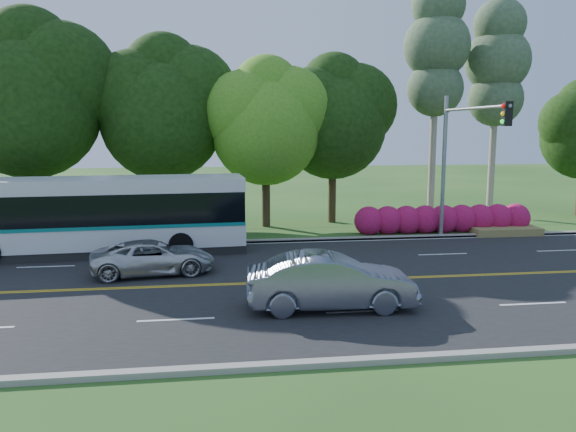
{
  "coord_description": "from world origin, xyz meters",
  "views": [
    {
      "loc": [
        -4.87,
        -19.23,
        5.48
      ],
      "look_at": [
        -2.01,
        2.0,
        2.09
      ],
      "focal_mm": 35.0,
      "sensor_mm": 36.0,
      "label": 1
    }
  ],
  "objects": [
    {
      "name": "ground",
      "position": [
        0.0,
        0.0,
        0.0
      ],
      "size": [
        120.0,
        120.0,
        0.0
      ],
      "primitive_type": "plane",
      "color": "#254E1A",
      "rests_on": "ground"
    },
    {
      "name": "road",
      "position": [
        0.0,
        0.0,
        0.01
      ],
      "size": [
        60.0,
        14.0,
        0.02
      ],
      "primitive_type": "cube",
      "color": "black",
      "rests_on": "ground"
    },
    {
      "name": "curb_north",
      "position": [
        0.0,
        7.15,
        0.07
      ],
      "size": [
        60.0,
        0.3,
        0.15
      ],
      "primitive_type": "cube",
      "color": "gray",
      "rests_on": "ground"
    },
    {
      "name": "curb_south",
      "position": [
        0.0,
        -7.15,
        0.07
      ],
      "size": [
        60.0,
        0.3,
        0.15
      ],
      "primitive_type": "cube",
      "color": "gray",
      "rests_on": "ground"
    },
    {
      "name": "grass_verge",
      "position": [
        0.0,
        9.0,
        0.05
      ],
      "size": [
        60.0,
        4.0,
        0.1
      ],
      "primitive_type": "cube",
      "color": "#254E1A",
      "rests_on": "ground"
    },
    {
      "name": "lane_markings",
      "position": [
        -0.09,
        0.0,
        0.02
      ],
      "size": [
        57.6,
        13.82,
        0.0
      ],
      "color": "gold",
      "rests_on": "road"
    },
    {
      "name": "tree_row",
      "position": [
        -5.15,
        12.13,
        6.73
      ],
      "size": [
        44.7,
        9.1,
        13.84
      ],
      "color": "black",
      "rests_on": "ground"
    },
    {
      "name": "bougainvillea_hedge",
      "position": [
        7.18,
        8.15,
        0.72
      ],
      "size": [
        9.5,
        2.25,
        1.5
      ],
      "color": "#990C43",
      "rests_on": "ground"
    },
    {
      "name": "traffic_signal",
      "position": [
        6.49,
        5.4,
        4.67
      ],
      "size": [
        0.42,
        6.1,
        7.0
      ],
      "color": "gray",
      "rests_on": "ground"
    },
    {
      "name": "transit_bus",
      "position": [
        -9.9,
        5.59,
        1.66
      ],
      "size": [
        12.81,
        3.51,
        3.32
      ],
      "rotation": [
        0.0,
        0.0,
        0.06
      ],
      "color": "silver",
      "rests_on": "road"
    },
    {
      "name": "sedan",
      "position": [
        -1.38,
        -3.09,
        0.86
      ],
      "size": [
        5.18,
        1.98,
        1.68
      ],
      "primitive_type": "imported",
      "rotation": [
        0.0,
        0.0,
        1.53
      ],
      "color": "slate",
      "rests_on": "road"
    },
    {
      "name": "suv",
      "position": [
        -7.14,
        1.84,
        0.65
      ],
      "size": [
        4.78,
        2.69,
        1.26
      ],
      "primitive_type": "imported",
      "rotation": [
        0.0,
        0.0,
        1.71
      ],
      "color": "silver",
      "rests_on": "road"
    }
  ]
}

